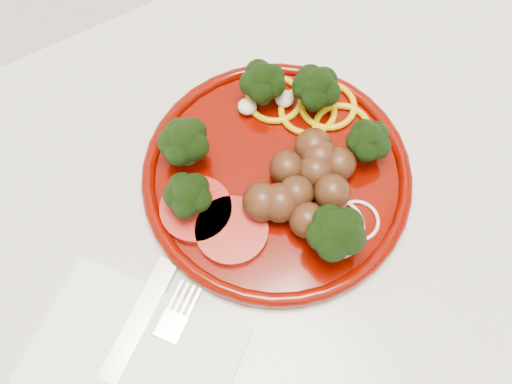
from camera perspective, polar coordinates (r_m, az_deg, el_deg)
counter at (r=0.99m, az=-2.88°, el=-14.06°), size 2.40×0.60×0.90m
plate at (r=0.56m, az=2.48°, el=2.47°), size 0.27×0.27×0.06m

